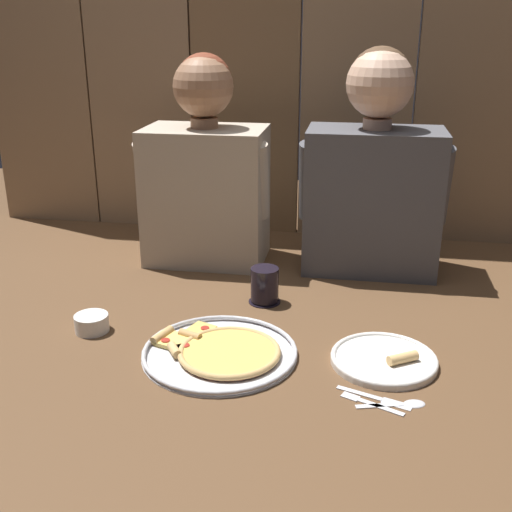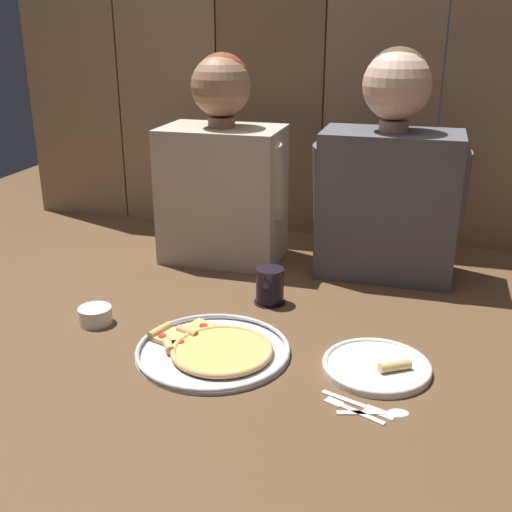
% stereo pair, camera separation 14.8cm
% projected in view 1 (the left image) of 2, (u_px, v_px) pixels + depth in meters
% --- Properties ---
extents(ground_plane, '(3.20, 3.20, 0.00)m').
position_uv_depth(ground_plane, '(259.00, 344.00, 1.45)').
color(ground_plane, brown).
extents(pizza_tray, '(0.35, 0.35, 0.03)m').
position_uv_depth(pizza_tray, '(221.00, 351.00, 1.40)').
color(pizza_tray, silver).
rests_on(pizza_tray, ground).
extents(dinner_plate, '(0.23, 0.23, 0.03)m').
position_uv_depth(dinner_plate, '(384.00, 359.00, 1.37)').
color(dinner_plate, white).
rests_on(dinner_plate, ground).
extents(drinking_glass, '(0.09, 0.09, 0.10)m').
position_uv_depth(drinking_glass, '(265.00, 286.00, 1.65)').
color(drinking_glass, black).
rests_on(drinking_glass, ground).
extents(dipping_bowl, '(0.08, 0.08, 0.04)m').
position_uv_depth(dipping_bowl, '(91.00, 323.00, 1.50)').
color(dipping_bowl, white).
rests_on(dipping_bowl, ground).
extents(table_fork, '(0.13, 0.07, 0.01)m').
position_uv_depth(table_fork, '(369.00, 403.00, 1.22)').
color(table_fork, silver).
rests_on(table_fork, ground).
extents(table_knife, '(0.15, 0.07, 0.01)m').
position_uv_depth(table_knife, '(374.00, 397.00, 1.24)').
color(table_knife, silver).
rests_on(table_knife, ground).
extents(table_spoon, '(0.14, 0.06, 0.01)m').
position_uv_depth(table_spoon, '(403.00, 403.00, 1.22)').
color(table_spoon, silver).
rests_on(table_spoon, ground).
extents(diner_left, '(0.39, 0.24, 0.62)m').
position_uv_depth(diner_left, '(206.00, 173.00, 1.88)').
color(diner_left, '#B2A38E').
rests_on(diner_left, ground).
extents(diner_right, '(0.42, 0.21, 0.64)m').
position_uv_depth(diner_right, '(374.00, 173.00, 1.79)').
color(diner_right, '#4C4C51').
rests_on(diner_right, ground).
extents(wooden_backdrop_wall, '(2.19, 0.03, 1.23)m').
position_uv_depth(wooden_backdrop_wall, '(301.00, 49.00, 2.01)').
color(wooden_backdrop_wall, '#8C6D4E').
rests_on(wooden_backdrop_wall, ground).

